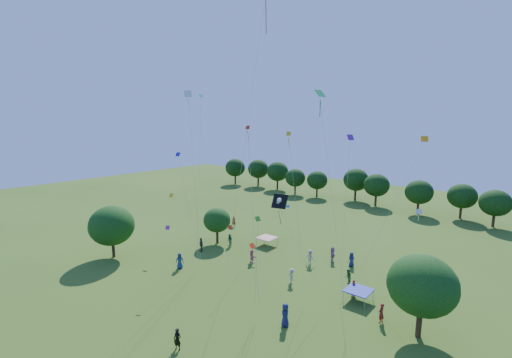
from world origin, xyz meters
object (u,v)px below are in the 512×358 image
object	(u,v)px
tent_red_stripe	(267,238)
pirate_kite	(280,202)
tent_blue	(358,290)
red_high_kite	(257,55)
near_tree_north	(217,220)
near_tree_east	(422,285)
near_tree_west	(112,226)
man_in_black	(177,340)

from	to	relation	value
tent_red_stripe	pirate_kite	world-z (taller)	pirate_kite
tent_blue	red_high_kite	world-z (taller)	red_high_kite
near_tree_north	near_tree_east	world-z (taller)	near_tree_east
near_tree_west	pirate_kite	size ratio (longest dim) A/B	0.70
man_in_black	pirate_kite	size ratio (longest dim) A/B	0.18
near_tree_north	man_in_black	distance (m)	22.09
near_tree_west	man_in_black	distance (m)	20.91
near_tree_north	near_tree_east	bearing A→B (deg)	-9.74
near_tree_west	tent_red_stripe	bearing A→B (deg)	51.52
near_tree_north	man_in_black	world-z (taller)	near_tree_north
near_tree_north	man_in_black	bearing A→B (deg)	-51.51
tent_blue	man_in_black	world-z (taller)	man_in_black
near_tree_east	tent_blue	bearing A→B (deg)	159.52
tent_red_stripe	man_in_black	size ratio (longest dim) A/B	1.36
near_tree_west	tent_red_stripe	world-z (taller)	near_tree_west
near_tree_west	tent_red_stripe	distance (m)	19.29
near_tree_west	tent_blue	xyz separation A→B (m)	(27.04, 8.94, -2.91)
near_tree_north	red_high_kite	world-z (taller)	red_high_kite
tent_red_stripe	tent_blue	distance (m)	16.31
man_in_black	red_high_kite	distance (m)	23.81
near_tree_west	red_high_kite	world-z (taller)	red_high_kite
near_tree_west	pirate_kite	distance (m)	23.59
near_tree_east	red_high_kite	world-z (taller)	red_high_kite
near_tree_west	near_tree_east	world-z (taller)	near_tree_east
tent_blue	pirate_kite	bearing A→B (deg)	-124.13
tent_blue	red_high_kite	size ratio (longest dim) A/B	0.08
tent_red_stripe	pirate_kite	bearing A→B (deg)	-48.72
near_tree_east	tent_red_stripe	xyz separation A→B (m)	(-20.85, 8.10, -3.13)
tent_red_stripe	tent_blue	size ratio (longest dim) A/B	1.00
near_tree_west	tent_blue	bearing A→B (deg)	18.30
near_tree_west	pirate_kite	world-z (taller)	pirate_kite
tent_red_stripe	man_in_black	bearing A→B (deg)	-68.96
near_tree_north	man_in_black	xyz separation A→B (m)	(13.66, -17.19, -2.38)
near_tree_north	tent_blue	xyz separation A→B (m)	(20.86, -2.44, -2.15)
pirate_kite	red_high_kite	size ratio (longest dim) A/B	0.35
man_in_black	red_high_kite	world-z (taller)	red_high_kite
near_tree_east	pirate_kite	bearing A→B (deg)	-156.93
near_tree_north	red_high_kite	xyz separation A→B (m)	(12.14, -6.31, 18.75)
tent_blue	man_in_black	xyz separation A→B (m)	(-7.20, -14.75, -0.23)
man_in_black	tent_blue	bearing A→B (deg)	44.59
near_tree_north	red_high_kite	distance (m)	23.21
tent_red_stripe	red_high_kite	bearing A→B (deg)	-56.81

